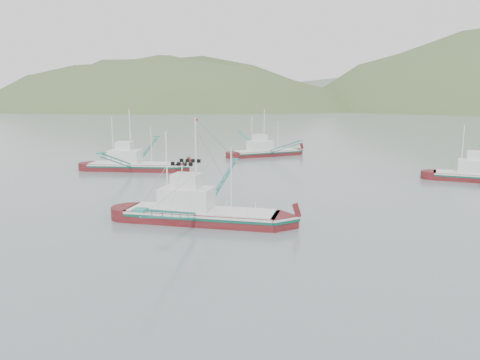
# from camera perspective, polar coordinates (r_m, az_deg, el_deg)

# --- Properties ---
(ground) EXTENTS (1200.00, 1200.00, 0.00)m
(ground) POSITION_cam_1_polar(r_m,az_deg,el_deg) (40.77, -2.41, -5.85)
(ground) COLOR slate
(ground) RESTS_ON ground
(main_boat) EXTENTS (14.02, 25.05, 10.14)m
(main_boat) POSITION_cam_1_polar(r_m,az_deg,el_deg) (42.33, -5.02, -3.25)
(main_boat) COLOR #520D10
(main_boat) RESTS_ON ground
(bg_boat_far) EXTENTS (19.36, 20.30, 9.66)m
(bg_boat_far) POSITION_cam_1_polar(r_m,az_deg,el_deg) (90.02, 3.14, 4.26)
(bg_boat_far) COLOR #520D10
(bg_boat_far) RESTS_ON ground
(bg_boat_left) EXTENTS (14.43, 25.10, 10.25)m
(bg_boat_left) POSITION_cam_1_polar(r_m,az_deg,el_deg) (73.80, -12.91, 2.47)
(bg_boat_left) COLOR #520D10
(bg_boat_left) RESTS_ON ground
(headland_left) EXTENTS (448.00, 308.00, 210.00)m
(headland_left) POSITION_cam_1_polar(r_m,az_deg,el_deg) (441.53, -9.49, 8.50)
(headland_left) COLOR #465C2F
(headland_left) RESTS_ON ground
(ridge_distant) EXTENTS (960.00, 400.00, 240.00)m
(ridge_distant) POSITION_cam_1_polar(r_m,az_deg,el_deg) (597.43, 18.37, 8.51)
(ridge_distant) COLOR slate
(ridge_distant) RESTS_ON ground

